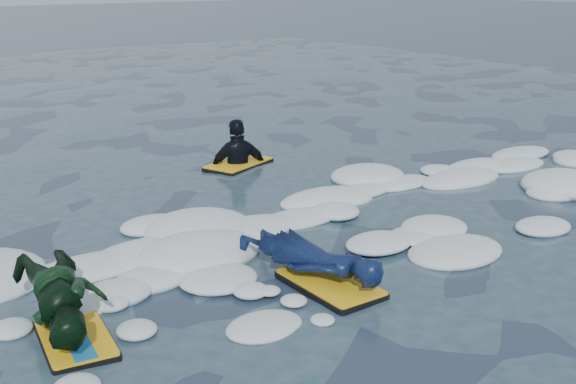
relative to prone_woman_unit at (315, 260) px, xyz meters
name	(u,v)px	position (x,y,z in m)	size (l,w,h in m)	color
ground	(330,272)	(0.25, 0.08, -0.20)	(120.00, 120.00, 0.00)	#19293D
foam_band	(268,240)	(0.25, 1.11, -0.20)	(12.00, 3.10, 0.30)	white
prone_woman_unit	(315,260)	(0.00, 0.00, 0.00)	(0.87, 1.60, 0.39)	black
prone_child_unit	(64,301)	(-2.20, 0.35, 0.08)	(0.95, 1.48, 0.54)	black
waiting_rider_unit	(239,171)	(1.61, 3.83, -0.26)	(1.17, 0.90, 1.56)	black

